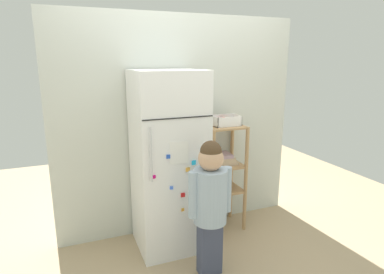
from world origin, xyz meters
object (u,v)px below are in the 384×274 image
(child_standing, at_px, (210,196))
(pantry_shelf_unit, at_px, (222,167))
(fruit_bin, at_px, (226,122))
(refrigerator, at_px, (169,162))

(child_standing, relative_size, pantry_shelf_unit, 1.04)
(child_standing, distance_m, fruit_bin, 0.91)
(child_standing, relative_size, fruit_bin, 4.31)
(child_standing, bearing_deg, pantry_shelf_unit, 56.07)
(child_standing, xyz_separation_m, pantry_shelf_unit, (0.43, 0.64, -0.03))
(refrigerator, height_order, pantry_shelf_unit, refrigerator)
(pantry_shelf_unit, xyz_separation_m, fruit_bin, (0.04, 0.01, 0.46))
(refrigerator, bearing_deg, fruit_bin, 10.92)
(child_standing, height_order, pantry_shelf_unit, child_standing)
(child_standing, xyz_separation_m, fruit_bin, (0.47, 0.65, 0.43))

